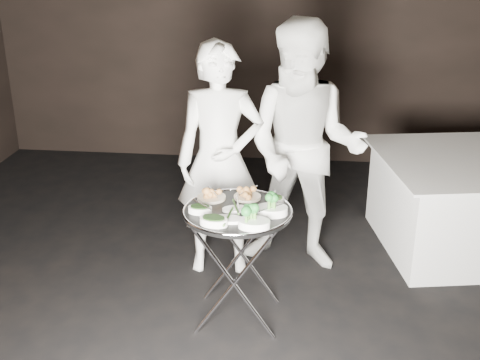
# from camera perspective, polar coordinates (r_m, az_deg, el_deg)

# --- Properties ---
(floor) EXTENTS (6.00, 7.00, 0.05)m
(floor) POSITION_cam_1_polar(r_m,az_deg,el_deg) (4.02, -1.69, -15.27)
(floor) COLOR black
(floor) RESTS_ON ground
(wall_back) EXTENTS (6.00, 0.05, 3.00)m
(wall_back) POSITION_cam_1_polar(r_m,az_deg,el_deg) (6.77, 2.31, 14.20)
(wall_back) COLOR black
(wall_back) RESTS_ON floor
(tray_stand) EXTENTS (0.54, 0.45, 0.79)m
(tray_stand) POSITION_cam_1_polar(r_m,az_deg,el_deg) (3.98, -0.23, -7.60)
(tray_stand) COLOR silver
(tray_stand) RESTS_ON floor
(serving_tray) EXTENTS (0.70, 0.70, 0.04)m
(serving_tray) POSITION_cam_1_polar(r_m,az_deg,el_deg) (3.82, -0.24, -3.01)
(serving_tray) COLOR black
(serving_tray) RESTS_ON tray_stand
(potato_plate_a) EXTENTS (0.19, 0.19, 0.07)m
(potato_plate_a) POSITION_cam_1_polar(r_m,az_deg,el_deg) (3.98, -2.74, -1.38)
(potato_plate_a) COLOR beige
(potato_plate_a) RESTS_ON serving_tray
(potato_plate_b) EXTENTS (0.19, 0.19, 0.07)m
(potato_plate_b) POSITION_cam_1_polar(r_m,az_deg,el_deg) (3.99, 0.70, -1.34)
(potato_plate_b) COLOR beige
(potato_plate_b) RESTS_ON serving_tray
(greens_bowl) EXTENTS (0.11, 0.11, 0.06)m
(greens_bowl) POSITION_cam_1_polar(r_m,az_deg,el_deg) (3.91, 3.40, -1.84)
(greens_bowl) COLOR white
(greens_bowl) RESTS_ON serving_tray
(asparagus_plate_a) EXTENTS (0.19, 0.14, 0.04)m
(asparagus_plate_a) POSITION_cam_1_polar(r_m,az_deg,el_deg) (3.81, -0.39, -2.68)
(asparagus_plate_a) COLOR white
(asparagus_plate_a) RESTS_ON serving_tray
(asparagus_plate_b) EXTENTS (0.21, 0.13, 0.04)m
(asparagus_plate_b) POSITION_cam_1_polar(r_m,az_deg,el_deg) (3.67, -1.13, -3.63)
(asparagus_plate_b) COLOR white
(asparagus_plate_b) RESTS_ON serving_tray
(spinach_bowl_a) EXTENTS (0.15, 0.10, 0.06)m
(spinach_bowl_a) POSITION_cam_1_polar(r_m,az_deg,el_deg) (3.78, -3.81, -2.72)
(spinach_bowl_a) COLOR white
(spinach_bowl_a) RESTS_ON serving_tray
(spinach_bowl_b) EXTENTS (0.19, 0.14, 0.07)m
(spinach_bowl_b) POSITION_cam_1_polar(r_m,az_deg,el_deg) (3.62, -2.52, -3.81)
(spinach_bowl_b) COLOR white
(spinach_bowl_b) RESTS_ON serving_tray
(broccoli_bowl_a) EXTENTS (0.21, 0.16, 0.08)m
(broccoli_bowl_a) POSITION_cam_1_polar(r_m,az_deg,el_deg) (3.75, 3.01, -2.74)
(broccoli_bowl_a) COLOR white
(broccoli_bowl_a) RESTS_ON serving_tray
(broccoli_bowl_b) EXTENTS (0.20, 0.14, 0.08)m
(broccoli_bowl_b) POSITION_cam_1_polar(r_m,az_deg,el_deg) (3.58, 1.34, -4.00)
(broccoli_bowl_b) COLOR white
(broccoli_bowl_b) RESTS_ON serving_tray
(serving_utensils) EXTENTS (0.59, 0.42, 0.01)m
(serving_utensils) POSITION_cam_1_polar(r_m,az_deg,el_deg) (3.86, 0.12, -1.76)
(serving_utensils) COLOR silver
(serving_utensils) RESTS_ON serving_tray
(waiter_left) EXTENTS (0.69, 0.50, 1.76)m
(waiter_left) POSITION_cam_1_polar(r_m,az_deg,el_deg) (4.44, -1.92, 1.85)
(waiter_left) COLOR white
(waiter_left) RESTS_ON floor
(waiter_right) EXTENTS (1.03, 0.87, 1.91)m
(waiter_right) POSITION_cam_1_polar(r_m,az_deg,el_deg) (4.49, 6.13, 2.90)
(waiter_right) COLOR white
(waiter_right) RESTS_ON floor
(dining_table) EXTENTS (1.37, 1.37, 0.78)m
(dining_table) POSITION_cam_1_polar(r_m,az_deg,el_deg) (5.25, 20.31, -2.08)
(dining_table) COLOR white
(dining_table) RESTS_ON floor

